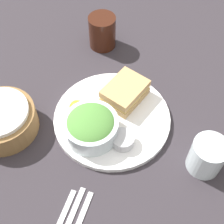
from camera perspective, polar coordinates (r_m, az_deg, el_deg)
ground_plane at (r=0.83m, az=0.00°, el=-1.39°), size 4.00×4.00×0.00m
plate at (r=0.83m, az=0.00°, el=-1.10°), size 0.31×0.31×0.01m
sandwich at (r=0.84m, az=2.37°, el=3.63°), size 0.14×0.13×0.05m
salad_bowl at (r=0.77m, az=-3.87°, el=-2.57°), size 0.14×0.14×0.07m
dressing_cup at (r=0.77m, az=2.02°, el=-5.12°), size 0.06×0.06×0.03m
orange_wedge at (r=0.82m, az=-6.42°, el=0.78°), size 0.04×0.04×0.04m
drink_glass at (r=1.00m, az=-1.79°, el=14.47°), size 0.08×0.08×0.10m
bread_basket at (r=0.84m, az=-19.49°, el=-1.34°), size 0.18×0.18×0.08m
knife at (r=0.72m, az=-8.03°, el=-19.66°), size 0.17×0.02×0.01m
spoon at (r=0.72m, az=-9.40°, el=-19.14°), size 0.15×0.02×0.01m
water_glass at (r=0.76m, az=16.97°, el=-7.69°), size 0.08×0.08×0.09m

